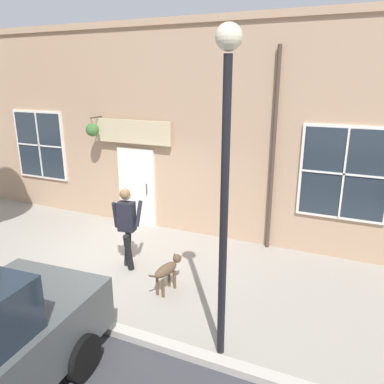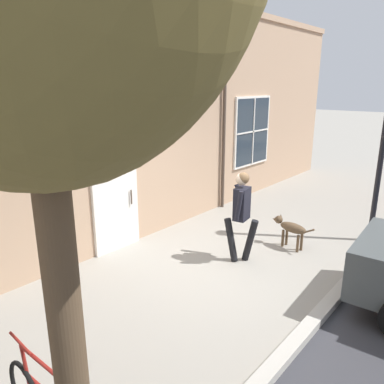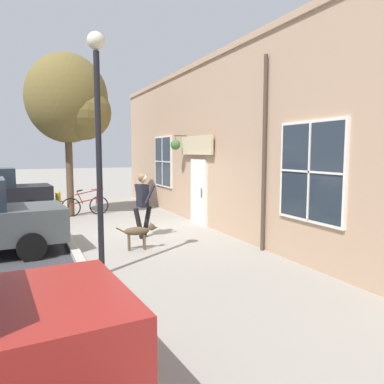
# 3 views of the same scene
# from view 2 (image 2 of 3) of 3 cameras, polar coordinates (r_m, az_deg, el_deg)

# --- Properties ---
(ground_plane) EXTENTS (90.00, 90.00, 0.00)m
(ground_plane) POSITION_cam_2_polar(r_m,az_deg,el_deg) (7.20, 5.11, -11.14)
(ground_plane) COLOR gray
(storefront_facade) EXTENTS (0.95, 18.00, 5.20)m
(storefront_facade) POSITION_cam_2_polar(r_m,az_deg,el_deg) (8.00, -8.51, 10.97)
(storefront_facade) COLOR tan
(storefront_facade) RESTS_ON ground_plane
(pedestrian_walking) EXTENTS (0.61, 0.55, 1.76)m
(pedestrian_walking) POSITION_cam_2_polar(r_m,az_deg,el_deg) (7.03, 7.56, -2.47)
(pedestrian_walking) COLOR black
(pedestrian_walking) RESTS_ON ground_plane
(dog_on_leash) EXTENTS (1.01, 0.32, 0.65)m
(dog_on_leash) POSITION_cam_2_polar(r_m,az_deg,el_deg) (8.02, 14.80, -5.32)
(dog_on_leash) COLOR brown
(dog_on_leash) RESTS_ON ground_plane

